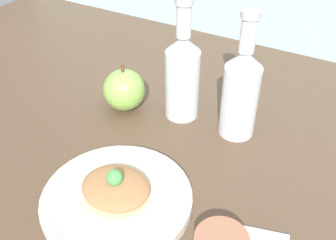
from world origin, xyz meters
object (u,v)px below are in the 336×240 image
object	(u,v)px
cider_bottle_left	(182,74)
apple	(124,90)
plate	(117,198)
plated_food	(116,189)
cider_bottle_right	(241,90)

from	to	relation	value
cider_bottle_left	apple	distance (cm)	13.51
plate	apple	distance (cm)	27.51
plated_food	apple	bearing A→B (deg)	121.61
plate	cider_bottle_right	distance (cm)	30.11
plated_food	cider_bottle_left	bearing A→B (deg)	95.31
plated_food	apple	xyz separation A→B (cm)	(-14.32, 23.26, 1.09)
cider_bottle_left	apple	size ratio (longest dim) A/B	2.37
plate	apple	size ratio (longest dim) A/B	2.29
cider_bottle_left	cider_bottle_right	size ratio (longest dim) A/B	1.00
plate	plated_food	size ratio (longest dim) A/B	1.40
plated_food	plate	bearing A→B (deg)	104.04
plate	plated_food	bearing A→B (deg)	-75.96
plate	cider_bottle_left	world-z (taller)	cider_bottle_left
plate	cider_bottle_right	world-z (taller)	cider_bottle_right
cider_bottle_left	apple	xyz separation A→B (cm)	(-11.80, -3.89, -5.31)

